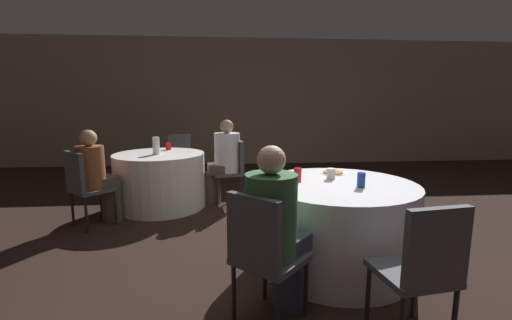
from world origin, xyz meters
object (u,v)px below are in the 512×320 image
Objects in this scene: person_green_jacket at (277,232)px; person_white_shirt at (223,161)px; table_near at (336,224)px; chair_far_north at (179,157)px; person_floral_shirt at (98,178)px; pizza_plate_near at (333,173)px; chair_near_southwest at (262,249)px; chair_far_southwest at (84,182)px; bottle_far at (156,146)px; soda_can_red at (298,175)px; chair_near_south at (423,264)px; table_far at (160,180)px; chair_far_east at (234,166)px; soda_can_blue at (361,180)px.

person_white_shirt is at bearing 140.65° from person_green_jacket.
person_white_shirt is at bearing 116.95° from table_near.
person_floral_shirt is (-0.71, -1.61, 0.02)m from chair_far_north.
chair_near_southwest is at bearing -124.56° from pizza_plate_near.
chair_far_north is 3.71m from person_green_jacket.
chair_near_southwest is 2.65m from chair_far_southwest.
soda_can_red is at bearing -48.01° from bottle_far.
bottle_far is at bearing 117.45° from chair_near_south.
chair_far_southwest is at bearing -90.00° from person_floral_shirt.
soda_can_red is at bearing 111.56° from person_green_jacket.
person_white_shirt reaches higher than chair_far_southwest.
pizza_plate_near is (1.08, -1.57, 0.14)m from person_white_shirt.
person_green_jacket reaches higher than bottle_far.
chair_near_southwest reaches higher than table_far.
chair_near_southwest is at bearing 174.65° from chair_far_east.
soda_can_blue is at bearing 78.91° from chair_near_southwest.
chair_near_southwest is (-0.88, 0.28, 0.00)m from chair_near_south.
chair_near_southwest is 0.76× the size of person_green_jacket.
table_near is 0.95m from person_green_jacket.
chair_near_southwest is 3.77× the size of pizza_plate_near.
person_white_shirt reaches higher than person_floral_shirt.
chair_near_southwest is 0.17m from person_green_jacket.
person_floral_shirt is (-1.59, -0.74, 0.02)m from chair_far_east.
chair_near_south and chair_near_southwest have the same top height.
chair_far_southwest is 3.77× the size of pizza_plate_near.
soda_can_red is at bearing -143.19° from pizza_plate_near.
table_near is at bearing -101.96° from pizza_plate_near.
chair_near_south is 3.25m from person_white_shirt.
chair_far_southwest reaches higher than soda_can_blue.
person_white_shirt is (0.85, 0.11, 0.23)m from table_far.
table_far is 2.86m from soda_can_blue.
person_floral_shirt reaches higher than chair_far_east.
bottle_far is (-1.24, 2.47, 0.27)m from person_green_jacket.
soda_can_blue is at bearing -162.80° from chair_far_east.
table_near is 1.53× the size of chair_near_south.
pizza_plate_near is (2.64, -0.73, 0.22)m from chair_far_southwest.
chair_far_east reaches higher than pizza_plate_near.
chair_far_southwest is 0.76× the size of person_green_jacket.
table_far is 5.12× the size of pizza_plate_near.
chair_near_south is 3.52m from bottle_far.
person_green_jacket is at bearing -111.16° from soda_can_red.
soda_can_red reaches higher than pizza_plate_near.
pizza_plate_near is at bearing -152.98° from person_white_shirt.
chair_far_north reaches higher than table_far.
person_white_shirt is (-0.26, 2.77, 0.07)m from chair_near_southwest.
chair_far_north is (-1.73, 2.86, 0.16)m from table_near.
soda_can_blue is (1.99, -2.01, 0.43)m from table_far.
chair_far_southwest is 0.17m from person_floral_shirt.
chair_far_southwest reaches higher than table_far.
chair_far_southwest is at bearing 110.89° from person_white_shirt.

